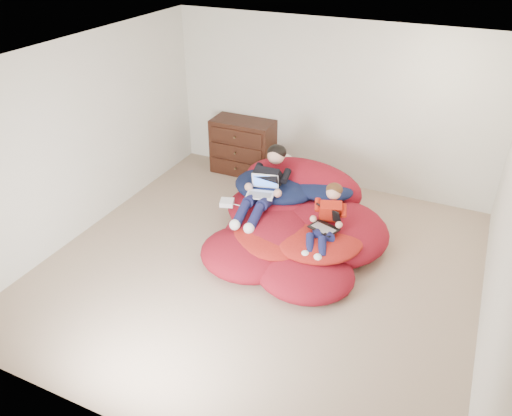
{
  "coord_description": "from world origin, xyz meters",
  "views": [
    {
      "loc": [
        2.0,
        -4.46,
        3.74
      ],
      "look_at": [
        -0.14,
        0.17,
        0.7
      ],
      "focal_mm": 35.0,
      "sensor_mm": 36.0,
      "label": 1
    }
  ],
  "objects_px": {
    "laptop_black": "(326,222)",
    "older_boy": "(266,182)",
    "dresser": "(243,147)",
    "laptop_white": "(262,189)",
    "younger_boy": "(327,217)",
    "beanbag_pile": "(296,223)"
  },
  "relations": [
    {
      "from": "younger_boy",
      "to": "laptop_white",
      "type": "relative_size",
      "value": 2.23
    },
    {
      "from": "younger_boy",
      "to": "laptop_white",
      "type": "distance_m",
      "value": 1.0
    },
    {
      "from": "dresser",
      "to": "laptop_white",
      "type": "relative_size",
      "value": 2.48
    },
    {
      "from": "laptop_black",
      "to": "older_boy",
      "type": "bearing_deg",
      "value": 157.55
    },
    {
      "from": "beanbag_pile",
      "to": "laptop_white",
      "type": "xyz_separation_m",
      "value": [
        -0.49,
        0.01,
        0.39
      ]
    },
    {
      "from": "beanbag_pile",
      "to": "laptop_black",
      "type": "bearing_deg",
      "value": -29.48
    },
    {
      "from": "younger_boy",
      "to": "laptop_black",
      "type": "bearing_deg",
      "value": -90.0
    },
    {
      "from": "dresser",
      "to": "laptop_black",
      "type": "bearing_deg",
      "value": -41.83
    },
    {
      "from": "dresser",
      "to": "younger_boy",
      "type": "distance_m",
      "value": 2.65
    },
    {
      "from": "dresser",
      "to": "laptop_black",
      "type": "height_order",
      "value": "dresser"
    },
    {
      "from": "dresser",
      "to": "younger_boy",
      "type": "relative_size",
      "value": 1.11
    },
    {
      "from": "beanbag_pile",
      "to": "younger_boy",
      "type": "xyz_separation_m",
      "value": [
        0.48,
        -0.24,
        0.36
      ]
    },
    {
      "from": "dresser",
      "to": "beanbag_pile",
      "type": "distance_m",
      "value": 2.14
    },
    {
      "from": "older_boy",
      "to": "laptop_black",
      "type": "relative_size",
      "value": 2.94
    },
    {
      "from": "older_boy",
      "to": "laptop_white",
      "type": "xyz_separation_m",
      "value": [
        0.0,
        -0.12,
        -0.04
      ]
    },
    {
      "from": "dresser",
      "to": "older_boy",
      "type": "xyz_separation_m",
      "value": [
        1.02,
        -1.38,
        0.23
      ]
    },
    {
      "from": "dresser",
      "to": "laptop_black",
      "type": "distance_m",
      "value": 2.66
    },
    {
      "from": "dresser",
      "to": "younger_boy",
      "type": "bearing_deg",
      "value": -41.39
    },
    {
      "from": "beanbag_pile",
      "to": "older_boy",
      "type": "xyz_separation_m",
      "value": [
        -0.49,
        0.13,
        0.43
      ]
    },
    {
      "from": "beanbag_pile",
      "to": "laptop_white",
      "type": "height_order",
      "value": "laptop_white"
    },
    {
      "from": "beanbag_pile",
      "to": "younger_boy",
      "type": "bearing_deg",
      "value": -26.93
    },
    {
      "from": "younger_boy",
      "to": "laptop_black",
      "type": "xyz_separation_m",
      "value": [
        0.0,
        -0.03,
        -0.06
      ]
    }
  ]
}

